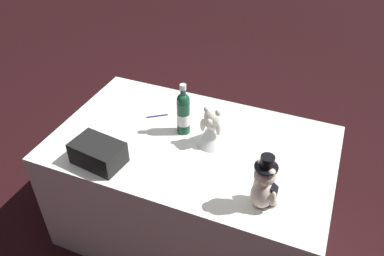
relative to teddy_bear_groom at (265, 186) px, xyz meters
name	(u,v)px	position (x,y,z in m)	size (l,w,h in m)	color
ground_plane	(192,226)	(-0.47, 0.30, -0.86)	(12.00, 12.00, 0.00)	black
reception_table	(192,188)	(-0.47, 0.30, -0.49)	(1.56, 0.94, 0.73)	white
teddy_bear_groom	(265,186)	(0.00, 0.00, 0.00)	(0.13, 0.14, 0.30)	beige
teddy_bear_bride	(213,127)	(-0.37, 0.35, -0.03)	(0.17, 0.20, 0.24)	white
champagne_bottle	(183,113)	(-0.55, 0.37, 0.00)	(0.08, 0.08, 0.31)	#14432A
signing_pen	(158,116)	(-0.76, 0.45, -0.12)	(0.12, 0.09, 0.01)	navy
gift_case_black	(98,153)	(-0.86, -0.03, -0.07)	(0.28, 0.20, 0.12)	black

